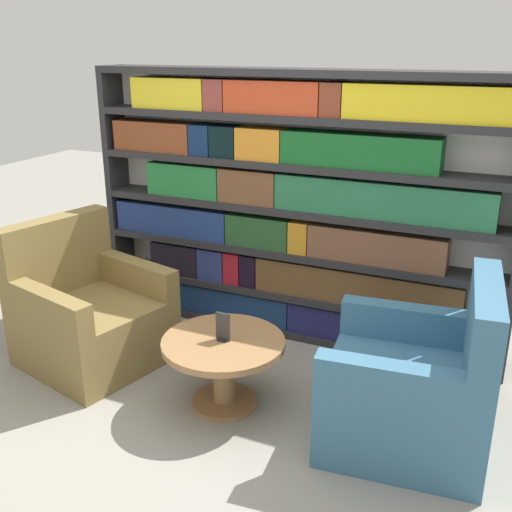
% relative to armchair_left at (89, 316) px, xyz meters
% --- Properties ---
extents(ground_plane, '(14.00, 14.00, 0.00)m').
position_rel_armchair_left_xyz_m(ground_plane, '(1.10, -0.36, -0.32)').
color(ground_plane, gray).
extents(bookshelf, '(3.03, 0.30, 1.90)m').
position_rel_armchair_left_xyz_m(bookshelf, '(1.10, 0.97, 0.62)').
color(bookshelf, silver).
rests_on(bookshelf, ground_plane).
extents(armchair_left, '(1.01, 1.00, 0.96)m').
position_rel_armchair_left_xyz_m(armchair_left, '(0.00, 0.00, 0.00)').
color(armchair_left, olive).
rests_on(armchair_left, ground_plane).
extents(armchair_right, '(0.91, 0.90, 0.96)m').
position_rel_armchair_left_xyz_m(armchair_right, '(2.17, -0.01, 0.00)').
color(armchair_right, '#386684').
rests_on(armchair_right, ground_plane).
extents(coffee_table, '(0.73, 0.73, 0.43)m').
position_rel_armchair_left_xyz_m(coffee_table, '(1.09, -0.12, -0.01)').
color(coffee_table, olive).
rests_on(coffee_table, ground_plane).
extents(table_sign, '(0.09, 0.06, 0.17)m').
position_rel_armchair_left_xyz_m(table_sign, '(1.09, -0.12, 0.19)').
color(table_sign, black).
rests_on(table_sign, coffee_table).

